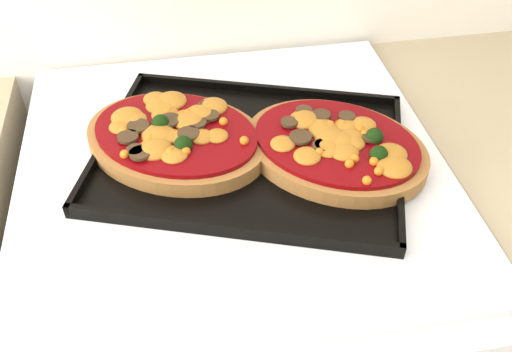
{
  "coord_description": "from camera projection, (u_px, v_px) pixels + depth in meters",
  "views": [
    {
      "loc": [
        -0.04,
        1.11,
        1.43
      ],
      "look_at": [
        0.06,
        1.66,
        0.92
      ],
      "focal_mm": 40.0,
      "sensor_mm": 36.0,
      "label": 1
    }
  ],
  "objects": [
    {
      "name": "pizza_left",
      "position": [
        176.0,
        137.0,
        0.79
      ],
      "size": [
        0.32,
        0.3,
        0.04
      ],
      "primitive_type": null,
      "rotation": [
        0.0,
        0.0,
        -0.56
      ],
      "color": "#935C32",
      "rests_on": "baking_tray"
    },
    {
      "name": "stove",
      "position": [
        240.0,
        340.0,
        1.1
      ],
      "size": [
        0.6,
        0.6,
        0.91
      ],
      "primitive_type": "cube",
      "color": "silver",
      "rests_on": "floor"
    },
    {
      "name": "baking_tray",
      "position": [
        250.0,
        151.0,
        0.79
      ],
      "size": [
        0.49,
        0.43,
        0.02
      ],
      "primitive_type": "cube",
      "rotation": [
        0.0,
        0.0,
        -0.33
      ],
      "color": "black",
      "rests_on": "stove"
    },
    {
      "name": "pizza_right",
      "position": [
        336.0,
        145.0,
        0.78
      ],
      "size": [
        0.32,
        0.31,
        0.04
      ],
      "primitive_type": null,
      "rotation": [
        0.0,
        0.0,
        -0.65
      ],
      "color": "#935C32",
      "rests_on": "baking_tray"
    }
  ]
}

